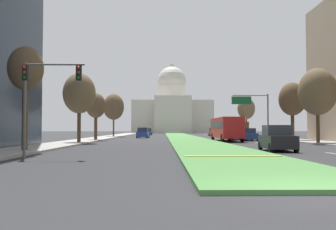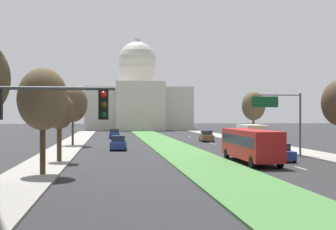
{
  "view_description": "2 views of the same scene",
  "coord_description": "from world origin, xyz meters",
  "views": [
    {
      "loc": [
        -3.69,
        -8.81,
        1.59
      ],
      "look_at": [
        -2.84,
        47.96,
        3.67
      ],
      "focal_mm": 39.78,
      "sensor_mm": 36.0,
      "label": 1
    },
    {
      "loc": [
        -8.03,
        -1.92,
        4.33
      ],
      "look_at": [
        -1.16,
        53.17,
        4.26
      ],
      "focal_mm": 49.84,
      "sensor_mm": 36.0,
      "label": 2
    }
  ],
  "objects": [
    {
      "name": "street_tree_left_far",
      "position": [
        -12.55,
        40.64,
        4.57
      ],
      "size": [
        2.64,
        2.64,
        6.3
      ],
      "color": "#4C3823",
      "rests_on": "ground_plane"
    },
    {
      "name": "traffic_light_near_left",
      "position": [
        -10.25,
        11.22,
        3.8
      ],
      "size": [
        3.34,
        0.35,
        5.2
      ],
      "color": "#515456",
      "rests_on": "ground_plane"
    },
    {
      "name": "street_tree_left_distant",
      "position": [
        -13.09,
        62.78,
        5.75
      ],
      "size": [
        4.0,
        4.0,
        8.27
      ],
      "color": "#4C3823",
      "rests_on": "ground_plane"
    },
    {
      "name": "sedan_distant",
      "position": [
        -7.01,
        54.8,
        0.82
      ],
      "size": [
        2.12,
        4.39,
        1.76
      ],
      "color": "navy",
      "rests_on": "ground_plane"
    },
    {
      "name": "sedan_very_far",
      "position": [
        -7.23,
        82.98,
        0.8
      ],
      "size": [
        1.94,
        4.68,
        1.71
      ],
      "color": "navy",
      "rests_on": "ground_plane"
    },
    {
      "name": "ground_plane",
      "position": [
        0.0,
        68.3,
        0.0
      ],
      "size": [
        300.54,
        300.54,
        0.0
      ],
      "primitive_type": "plane",
      "color": "#2B2B2D"
    },
    {
      "name": "city_bus",
      "position": [
        4.4,
        38.45,
        1.77
      ],
      "size": [
        2.62,
        11.0,
        2.95
      ],
      "color": "#B21E1E",
      "rests_on": "ground_plane"
    },
    {
      "name": "street_tree_left_mid",
      "position": [
        -12.71,
        31.52,
        5.38
      ],
      "size": [
        3.51,
        3.51,
        7.61
      ],
      "color": "#4C3823",
      "rests_on": "ground_plane"
    },
    {
      "name": "box_truck_delivery",
      "position": [
        7.21,
        46.0,
        1.68
      ],
      "size": [
        2.4,
        6.4,
        3.2
      ],
      "color": "brown",
      "rests_on": "ground_plane"
    },
    {
      "name": "grass_median",
      "position": [
        0.0,
        61.47,
        0.07
      ],
      "size": [
        5.65,
        122.95,
        0.14
      ],
      "primitive_type": "cube",
      "color": "#4C8442",
      "rests_on": "ground_plane"
    },
    {
      "name": "capitol_building",
      "position": [
        0.0,
        135.75,
        8.26
      ],
      "size": [
        29.63,
        29.75,
        26.9
      ],
      "color": "beige",
      "rests_on": "ground_plane"
    },
    {
      "name": "street_tree_right_distant",
      "position": [
        12.92,
        64.46,
        5.57
      ],
      "size": [
        3.44,
        3.44,
        7.74
      ],
      "color": "#4C3823",
      "rests_on": "ground_plane"
    },
    {
      "name": "sidewalk_left",
      "position": [
        -13.59,
        54.64,
        0.07
      ],
      "size": [
        4.0,
        122.95,
        0.15
      ],
      "primitive_type": "cube",
      "color": "#9E9991",
      "rests_on": "ground_plane"
    },
    {
      "name": "sedan_far_horizon",
      "position": [
        7.18,
        70.56,
        0.84
      ],
      "size": [
        2.13,
        4.47,
        1.8
      ],
      "color": "brown",
      "rests_on": "ground_plane"
    },
    {
      "name": "sedan_midblock",
      "position": [
        7.6,
        39.74,
        0.78
      ],
      "size": [
        1.95,
        4.36,
        1.65
      ],
      "color": "navy",
      "rests_on": "ground_plane"
    },
    {
      "name": "lane_dashes_right",
      "position": [
        7.21,
        47.8,
        0.0
      ],
      "size": [
        0.16,
        74.44,
        0.01
      ],
      "color": "silver",
      "rests_on": "ground_plane"
    },
    {
      "name": "sidewalk_right",
      "position": [
        13.59,
        54.64,
        0.07
      ],
      "size": [
        4.0,
        122.95,
        0.15
      ],
      "primitive_type": "cube",
      "color": "#9E9991",
      "rests_on": "ground_plane"
    },
    {
      "name": "overhead_guide_sign",
      "position": [
        9.37,
        43.62,
        4.63
      ],
      "size": [
        5.27,
        0.2,
        6.5
      ],
      "color": "#515456",
      "rests_on": "ground_plane"
    }
  ]
}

